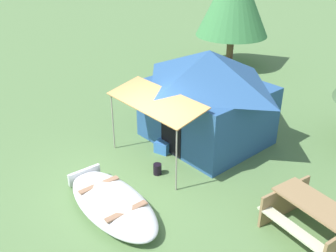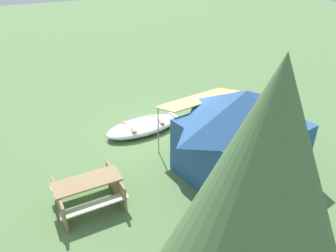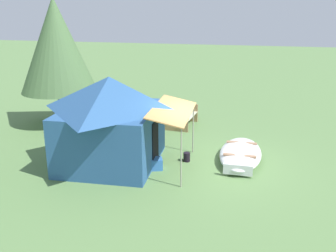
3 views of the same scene
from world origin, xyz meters
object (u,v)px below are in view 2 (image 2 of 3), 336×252
beached_rowboat (143,126)px  fuel_can (179,142)px  picnic_table (88,190)px  cooler_box (213,146)px  canvas_cabin_tent (242,133)px  pine_tree_back_right (262,198)px

beached_rowboat → fuel_can: 1.67m
picnic_table → cooler_box: 4.41m
canvas_cabin_tent → cooler_box: 1.80m
beached_rowboat → fuel_can: beached_rowboat is taller
canvas_cabin_tent → cooler_box: size_ratio=7.64×
beached_rowboat → canvas_cabin_tent: bearing=107.2°
canvas_cabin_tent → cooler_box: bearing=-97.4°
canvas_cabin_tent → cooler_box: canvas_cabin_tent is taller
beached_rowboat → picnic_table: 4.12m
pine_tree_back_right → fuel_can: bearing=-115.2°
picnic_table → pine_tree_back_right: size_ratio=0.36×
fuel_can → picnic_table: bearing=18.1°
cooler_box → canvas_cabin_tent: bearing=82.6°
canvas_cabin_tent → fuel_can: size_ratio=14.20×
cooler_box → beached_rowboat: bearing=-61.1°
canvas_cabin_tent → pine_tree_back_right: size_ratio=0.81×
beached_rowboat → pine_tree_back_right: bearing=73.5°
beached_rowboat → canvas_cabin_tent: size_ratio=0.72×
picnic_table → pine_tree_back_right: pine_tree_back_right is taller
picnic_table → fuel_can: (-3.59, -1.17, -0.34)m
beached_rowboat → canvas_cabin_tent: 4.09m
beached_rowboat → pine_tree_back_right: (2.15, 7.28, 2.93)m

